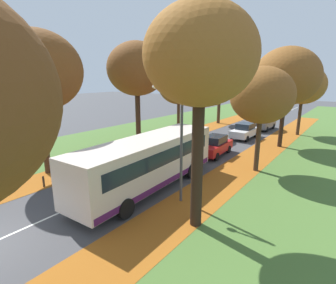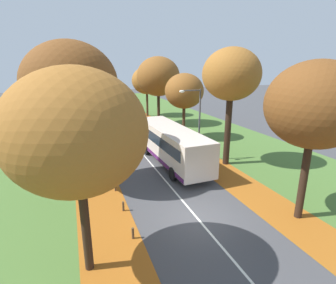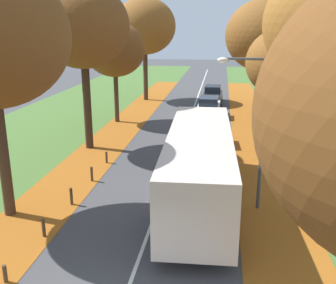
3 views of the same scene
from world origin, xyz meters
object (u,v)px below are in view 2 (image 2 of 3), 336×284
Objects in this scene: streetlamp_right at (196,117)px; car_grey_third_in_line at (121,111)px; bollard_fifth at (105,160)px; tree_right_mid at (184,91)px; bollard_second at (123,206)px; tree_left_mid at (72,74)px; bollard_nearest at (133,233)px; tree_right_near at (231,75)px; bus at (171,143)px; tree_left_near at (71,84)px; tree_right_distant at (147,81)px; car_red_lead at (144,131)px; tree_left_distant at (73,71)px; bollard_third at (115,186)px; bollard_sixth at (101,151)px; tree_left_far at (72,87)px; tree_right_nearest at (315,106)px; bollard_fourth at (110,171)px; car_white_following at (129,119)px; tree_left_nearest at (76,133)px; tree_right_far at (158,77)px.

streetlamp_right reaches higher than car_grey_third_in_line.
bollard_fifth is 0.12× the size of streetlamp_right.
tree_right_mid reaches higher than bollard_second.
bollard_nearest is (1.78, -15.40, -6.72)m from tree_left_mid.
tree_right_near is 0.87× the size of bus.
streetlamp_right is (9.27, 1.83, -2.96)m from tree_left_near.
car_red_lead is at bearing -107.46° from tree_right_distant.
tree_left_distant reaches higher than car_grey_third_in_line.
tree_left_mid is 14.26× the size of bollard_third.
car_grey_third_in_line is (7.21, 24.13, -5.89)m from tree_left_near.
bollard_sixth is (-9.20, -2.53, -4.84)m from tree_right_mid.
bollard_nearest is at bearing -85.21° from tree_left_far.
bollard_third is at bearing 90.36° from bollard_second.
car_red_lead is at bearing 100.80° from tree_right_nearest.
bus is (6.96, -6.75, -5.30)m from tree_left_mid.
bus is (5.16, -4.19, 1.38)m from bollard_sixth.
bollard_fifth is at bearing 89.68° from bollard_third.
car_grey_third_in_line is at bearing 78.61° from bollard_third.
bollard_fourth is at bearing 90.01° from bollard_second.
bollard_second is at bearing -90.09° from bollard_fifth.
bollard_nearest is 25.03m from car_white_following.
tree_right_distant reaches higher than tree_left_far.
tree_right_mid is at bearing -75.23° from car_grey_third_in_line.
tree_left_nearest is at bearing -91.07° from tree_left_distant.
car_grey_third_in_line is at bearing 77.42° from bollard_fourth.
car_red_lead is at bearing 68.47° from tree_left_nearest.
tree_left_distant is 1.06× the size of tree_right_near.
bollard_sixth is at bearing 140.91° from bus.
car_white_following is at bearing -47.63° from tree_left_distant.
tree_right_near is 12.35× the size of bollard_fourth.
bollard_sixth is 18.61m from car_grey_third_in_line.
tree_left_distant reaches higher than bollard_second.
bollard_fourth is (-8.62, 8.94, -5.58)m from tree_right_nearest.
bus is at bearing -39.09° from bollard_sixth.
tree_right_distant reaches higher than bollard_fourth.
car_white_following is (-3.66, 25.75, -5.14)m from tree_right_nearest.
tree_right_far is (-0.44, 16.22, -0.68)m from tree_right_near.
tree_right_near is 13.47m from bollard_nearest.
tree_left_distant is 10.85m from tree_right_distant.
tree_left_far reaches higher than bollard_second.
tree_left_mid is at bearing 98.09° from bollard_second.
bollard_second is (-9.15, -27.26, -5.24)m from tree_right_distant.
bus reaches higher than bollard_third.
streetlamp_right reaches higher than bollard_third.
tree_left_far is 1.05× the size of tree_right_mid.
car_grey_third_in_line is (-4.05, 15.35, -4.35)m from tree_right_mid.
tree_left_near reaches higher than bollard_fifth.
car_red_lead is at bearing -65.53° from tree_left_distant.
tree_right_near is (11.38, 8.15, 1.49)m from tree_left_nearest.
tree_right_distant is 13.54× the size of bollard_nearest.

